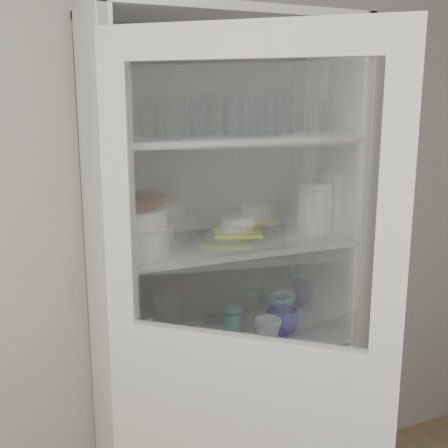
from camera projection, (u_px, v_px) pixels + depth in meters
name	position (u px, v px, depth m)	size (l,w,h in m)	color
wall_back	(157.00, 223.00, 2.29)	(3.60, 0.02, 2.60)	#B8B4B0
pantry_cabinet	(218.00, 312.00, 2.31)	(1.00, 0.45, 2.10)	silver
cupboard_door	(245.00, 404.00, 1.73)	(0.70, 0.63, 2.00)	silver
tumbler_0	(175.00, 116.00, 1.87)	(0.08, 0.08, 0.16)	silver
tumbler_1	(150.00, 119.00, 1.83)	(0.07, 0.07, 0.14)	silver
tumbler_2	(235.00, 116.00, 1.97)	(0.07, 0.07, 0.15)	silver
tumbler_3	(258.00, 116.00, 2.01)	(0.07, 0.07, 0.15)	silver
tumbler_4	(282.00, 115.00, 2.04)	(0.08, 0.08, 0.15)	silver
tumbler_5	(267.00, 115.00, 2.02)	(0.08, 0.08, 0.15)	silver
tumbler_6	(314.00, 117.00, 2.11)	(0.07, 0.07, 0.13)	silver
tumbler_7	(161.00, 117.00, 1.98)	(0.07, 0.07, 0.14)	silver
tumbler_8	(199.00, 118.00, 2.01)	(0.07, 0.07, 0.14)	silver
tumbler_9	(198.00, 117.00, 2.03)	(0.07, 0.07, 0.14)	silver
tumbler_10	(232.00, 116.00, 2.08)	(0.07, 0.07, 0.15)	silver
tumbler_11	(273.00, 116.00, 2.17)	(0.07, 0.07, 0.14)	silver
goblet_0	(155.00, 113.00, 2.08)	(0.07, 0.07, 0.17)	silver
goblet_1	(206.00, 112.00, 2.17)	(0.07, 0.07, 0.17)	silver
goblet_2	(223.00, 111.00, 2.17)	(0.08, 0.08, 0.18)	silver
goblet_3	(285.00, 110.00, 2.27)	(0.08, 0.08, 0.18)	silver
plate_stack_front	(138.00, 241.00, 1.96)	(0.23, 0.23, 0.10)	white
plate_stack_back	(149.00, 233.00, 2.17)	(0.20, 0.20, 0.06)	white
cream_bowl	(137.00, 218.00, 1.95)	(0.21, 0.21, 0.06)	silver
terracotta_bowl	(137.00, 202.00, 1.93)	(0.21, 0.21, 0.05)	#562D17
glass_platter	(238.00, 236.00, 2.20)	(0.31, 0.31, 0.02)	silver
yellow_trivet	(238.00, 232.00, 2.20)	(0.18, 0.18, 0.01)	#F2EF11
white_ramekin	(238.00, 223.00, 2.19)	(0.13, 0.13, 0.06)	white
grey_bowl_stack	(315.00, 206.00, 2.32)	(0.14, 0.14, 0.20)	silver
mug_blue	(282.00, 321.00, 2.27)	(0.13, 0.13, 0.11)	#1C1EA2
mug_teal	(279.00, 307.00, 2.44)	(0.10, 0.10, 0.10)	teal
mug_white	(268.00, 331.00, 2.18)	(0.11, 0.11, 0.10)	white
teal_jar	(233.00, 320.00, 2.30)	(0.08, 0.08, 0.10)	teal
measuring_cups	(194.00, 347.00, 2.11)	(0.09, 0.09, 0.04)	#9598A8
white_canister	(140.00, 331.00, 2.16)	(0.10, 0.10, 0.12)	white
cream_dish	(201.00, 421.00, 2.32)	(0.22, 0.22, 0.07)	silver
tin_box	(234.00, 413.00, 2.38)	(0.21, 0.15, 0.06)	#9798A1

